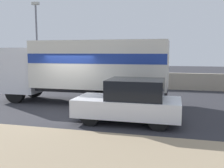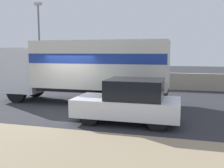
{
  "view_description": "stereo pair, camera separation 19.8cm",
  "coord_description": "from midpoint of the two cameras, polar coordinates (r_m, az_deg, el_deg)",
  "views": [
    {
      "loc": [
        4.86,
        -10.35,
        2.65
      ],
      "look_at": [
        2.17,
        0.32,
        1.25
      ],
      "focal_mm": 40.0,
      "sensor_mm": 36.0,
      "label": 1
    },
    {
      "loc": [
        5.06,
        -10.3,
        2.65
      ],
      "look_at": [
        2.17,
        0.32,
        1.25
      ],
      "focal_mm": 40.0,
      "sensor_mm": 36.0,
      "label": 2
    }
  ],
  "objects": [
    {
      "name": "street_lamp",
      "position": [
        20.92,
        -16.05,
        10.13
      ],
      "size": [
        0.56,
        0.28,
        6.52
      ],
      "color": "slate",
      "rests_on": "ground_plane"
    },
    {
      "name": "ground_plane",
      "position": [
        11.76,
        -10.24,
        -5.89
      ],
      "size": [
        80.0,
        80.0,
        0.0
      ],
      "primitive_type": "plane",
      "color": "#2D2D33"
    },
    {
      "name": "box_truck",
      "position": [
        13.02,
        -5.36,
        4.08
      ],
      "size": [
        8.86,
        2.54,
        3.22
      ],
      "rotation": [
        0.0,
        0.0,
        3.14
      ],
      "color": "silver",
      "rests_on": "ground_plane"
    },
    {
      "name": "car_hatchback",
      "position": [
        9.47,
        4.58,
        -3.96
      ],
      "size": [
        3.95,
        1.86,
        1.66
      ],
      "rotation": [
        0.0,
        0.0,
        3.14
      ],
      "color": "silver",
      "rests_on": "ground_plane"
    },
    {
      "name": "stone_wall_backdrop",
      "position": [
        19.09,
        0.05,
        1.06
      ],
      "size": [
        60.0,
        0.35,
        1.19
      ],
      "color": "#A39984",
      "rests_on": "ground_plane"
    }
  ]
}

